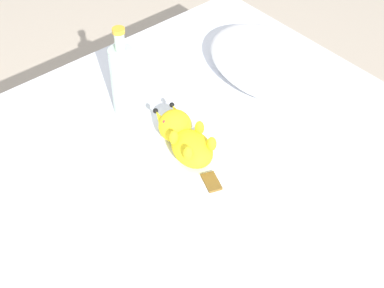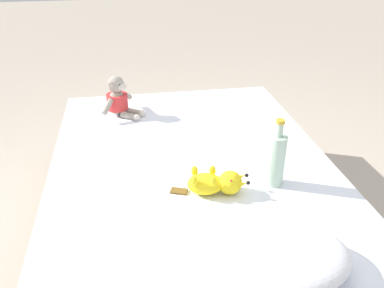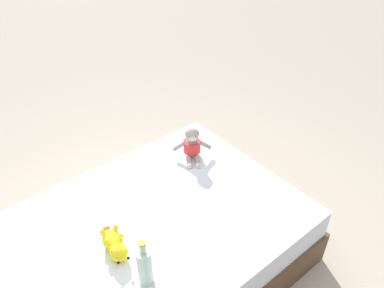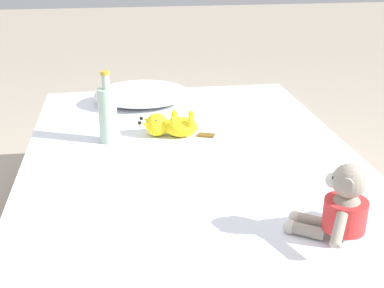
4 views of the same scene
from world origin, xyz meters
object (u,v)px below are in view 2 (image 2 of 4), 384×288
pillow (276,256)px  plush_yellow_creature (216,183)px  plush_monkey (119,99)px  glass_bottle (276,159)px  bed (193,206)px

pillow → plush_yellow_creature: (0.10, -0.45, -0.01)m
plush_monkey → glass_bottle: size_ratio=0.84×
plush_yellow_creature → glass_bottle: (-0.26, -0.03, 0.07)m
glass_bottle → bed: bearing=-31.8°
bed → plush_monkey: bearing=-62.8°
pillow → plush_yellow_creature: 0.46m
bed → pillow: 0.75m
bed → plush_monkey: 0.79m
bed → glass_bottle: glass_bottle is taller
pillow → bed: bearing=-77.1°
plush_monkey → plush_yellow_creature: (-0.39, 0.87, -0.05)m
plush_monkey → plush_yellow_creature: plush_monkey is taller
pillow → glass_bottle: glass_bottle is taller
glass_bottle → plush_yellow_creature: bearing=5.5°
pillow → glass_bottle: size_ratio=1.67×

